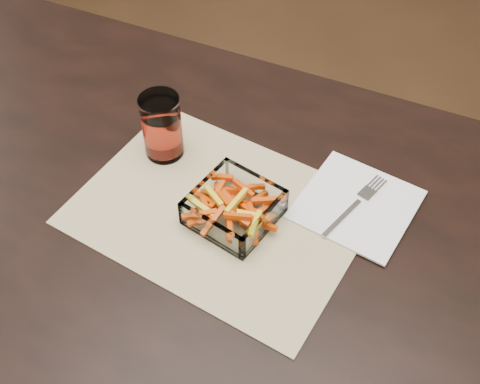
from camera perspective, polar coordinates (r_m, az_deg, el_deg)
name	(u,v)px	position (r m, az deg, el deg)	size (l,w,h in m)	color
dining_table	(228,273)	(1.02, -1.13, -7.66)	(1.60, 0.90, 0.75)	black
placemat	(219,211)	(0.98, -1.96, -1.86)	(0.45, 0.33, 0.00)	tan
glass_bowl	(234,209)	(0.95, -0.57, -1.60)	(0.15, 0.15, 0.05)	white
tumbler	(162,128)	(1.04, -7.39, 6.01)	(0.07, 0.07, 0.12)	white
napkin	(357,204)	(1.00, 11.01, -1.17)	(0.18, 0.18, 0.00)	white
fork	(356,204)	(1.00, 10.96, -1.11)	(0.06, 0.16, 0.00)	silver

